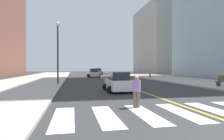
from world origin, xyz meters
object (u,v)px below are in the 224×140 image
(car_silver_nearest, at_px, (94,73))
(car_gray_third, at_px, (98,72))
(park_bench, at_px, (224,81))
(pedestrian_crossing, at_px, (137,90))
(fire_hydrant, at_px, (150,76))
(car_white_second, at_px, (118,82))
(street_lamp, at_px, (58,47))

(car_silver_nearest, relative_size, car_gray_third, 1.01)
(park_bench, xyz_separation_m, pedestrian_crossing, (-12.27, -7.79, 0.24))
(car_gray_third, height_order, pedestrian_crossing, car_gray_third)
(park_bench, relative_size, pedestrian_crossing, 1.08)
(fire_hydrant, bearing_deg, park_bench, -84.51)
(car_white_second, distance_m, pedestrian_crossing, 6.73)
(pedestrian_crossing, bearing_deg, car_silver_nearest, -75.76)
(car_white_second, relative_size, pedestrian_crossing, 2.29)
(fire_hydrant, bearing_deg, pedestrian_crossing, -114.09)
(park_bench, bearing_deg, car_silver_nearest, 21.57)
(pedestrian_crossing, xyz_separation_m, street_lamp, (-5.12, 14.82, 3.66))
(car_silver_nearest, bearing_deg, fire_hydrant, -43.29)
(car_white_second, height_order, pedestrian_crossing, car_white_second)
(car_silver_nearest, bearing_deg, park_bench, -67.21)
(car_gray_third, distance_m, fire_hydrant, 26.89)
(park_bench, bearing_deg, pedestrian_crossing, 119.72)
(pedestrian_crossing, distance_m, street_lamp, 16.11)
(park_bench, distance_m, pedestrian_crossing, 14.53)
(pedestrian_crossing, bearing_deg, fire_hydrant, -97.92)
(car_gray_third, bearing_deg, car_white_second, 85.96)
(car_gray_third, height_order, park_bench, car_gray_third)
(pedestrian_crossing, xyz_separation_m, fire_hydrant, (10.71, 23.96, -0.35))
(car_white_second, distance_m, street_lamp, 10.62)
(car_white_second, bearing_deg, car_gray_third, 84.95)
(pedestrian_crossing, bearing_deg, car_white_second, -78.77)
(pedestrian_crossing, relative_size, fire_hydrant, 1.89)
(car_gray_third, bearing_deg, fire_hydrant, 104.58)
(car_silver_nearest, distance_m, pedestrian_crossing, 32.59)
(park_bench, height_order, pedestrian_crossing, pedestrian_crossing)
(car_gray_third, relative_size, fire_hydrant, 4.79)
(park_bench, bearing_deg, car_white_second, 92.62)
(car_silver_nearest, relative_size, pedestrian_crossing, 2.55)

